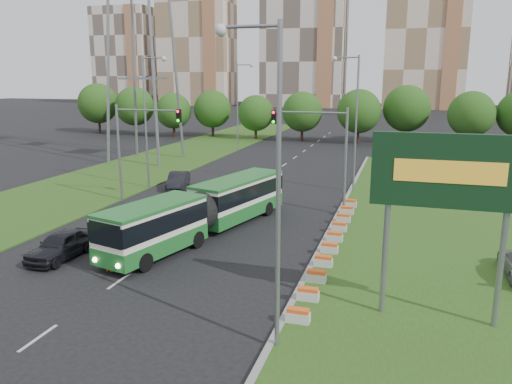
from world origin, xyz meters
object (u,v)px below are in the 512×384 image
(traffic_mast_left, at_px, (136,138))
(shopping_trolley, at_px, (110,265))
(articulated_bus, at_px, (201,210))
(car_left_near, at_px, (61,245))
(pedestrian, at_px, (106,251))
(traffic_mast_median, at_px, (324,143))
(billboard, at_px, (448,180))
(car_left_far, at_px, (178,180))

(traffic_mast_left, distance_m, shopping_trolley, 16.07)
(articulated_bus, relative_size, car_left_near, 3.55)
(traffic_mast_left, height_order, car_left_near, traffic_mast_left)
(car_left_near, height_order, pedestrian, pedestrian)
(pedestrian, bearing_deg, traffic_mast_left, 47.03)
(pedestrian, relative_size, shopping_trolley, 2.80)
(traffic_mast_median, xyz_separation_m, shopping_trolley, (-8.99, -14.95, -5.05))
(billboard, distance_m, car_left_near, 20.98)
(articulated_bus, bearing_deg, traffic_mast_median, 63.58)
(articulated_bus, relative_size, car_left_far, 3.63)
(car_left_far, relative_size, pedestrian, 2.74)
(traffic_mast_left, relative_size, car_left_far, 1.75)
(car_left_far, relative_size, shopping_trolley, 7.68)
(car_left_far, bearing_deg, pedestrian, -91.49)
(traffic_mast_left, height_order, shopping_trolley, traffic_mast_left)
(articulated_bus, xyz_separation_m, car_left_near, (-5.99, -6.42, -0.87))
(traffic_mast_median, relative_size, pedestrian, 4.80)
(shopping_trolley, bearing_deg, articulated_bus, 61.09)
(traffic_mast_left, distance_m, car_left_near, 14.06)
(traffic_mast_median, distance_m, traffic_mast_left, 15.19)
(traffic_mast_median, xyz_separation_m, articulated_bus, (-6.73, -7.65, -3.68))
(car_left_near, bearing_deg, articulated_bus, 48.11)
(car_left_near, distance_m, car_left_far, 18.89)
(pedestrian, bearing_deg, car_left_far, 38.30)
(car_left_near, relative_size, pedestrian, 2.81)
(traffic_mast_median, height_order, shopping_trolley, traffic_mast_median)
(traffic_mast_median, distance_m, car_left_near, 19.51)
(traffic_mast_median, bearing_deg, shopping_trolley, -121.02)
(car_left_far, height_order, shopping_trolley, car_left_far)
(billboard, distance_m, traffic_mast_left, 27.16)
(traffic_mast_median, bearing_deg, articulated_bus, -131.34)
(articulated_bus, xyz_separation_m, car_left_far, (-7.58, 12.40, -0.92))
(billboard, bearing_deg, traffic_mast_median, 115.03)
(car_left_near, bearing_deg, shopping_trolley, -12.11)
(billboard, height_order, shopping_trolley, billboard)
(traffic_mast_median, height_order, car_left_far, traffic_mast_median)
(billboard, relative_size, articulated_bus, 0.48)
(billboard, xyz_separation_m, traffic_mast_median, (-7.47, 16.00, -0.81))
(traffic_mast_left, bearing_deg, car_left_near, -79.44)
(car_left_far, xyz_separation_m, pedestrian, (4.66, -19.05, 0.08))
(billboard, height_order, traffic_mast_left, same)
(articulated_bus, height_order, pedestrian, articulated_bus)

